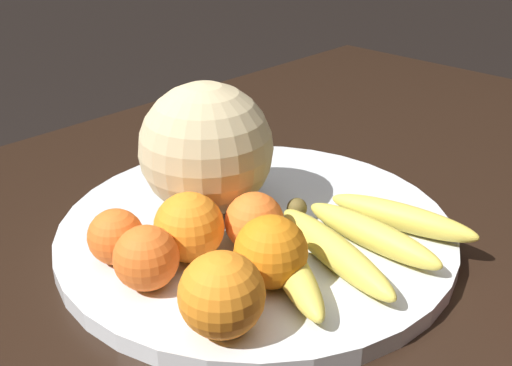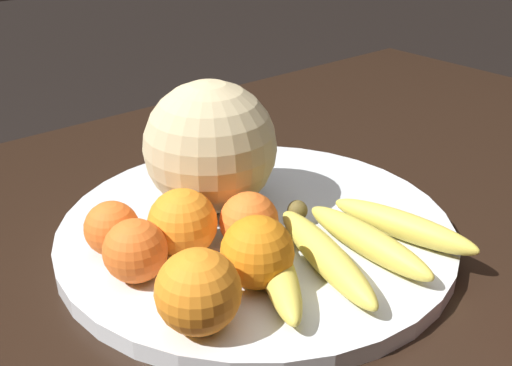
{
  "view_description": "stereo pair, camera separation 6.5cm",
  "coord_description": "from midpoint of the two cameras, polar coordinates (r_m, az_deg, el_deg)",
  "views": [
    {
      "loc": [
        0.48,
        0.35,
        1.07
      ],
      "look_at": [
        0.07,
        -0.05,
        0.78
      ],
      "focal_mm": 42.0,
      "sensor_mm": 36.0,
      "label": 1
    },
    {
      "loc": [
        0.44,
        0.39,
        1.07
      ],
      "look_at": [
        0.07,
        -0.05,
        0.78
      ],
      "focal_mm": 42.0,
      "sensor_mm": 36.0,
      "label": 2
    }
  ],
  "objects": [
    {
      "name": "kitchen_table",
      "position": [
        0.74,
        4.09,
        -10.23
      ],
      "size": [
        1.47,
        1.03,
        0.71
      ],
      "color": "black",
      "rests_on": "ground_plane"
    },
    {
      "name": "fruit_bowl",
      "position": [
        0.67,
        -2.75,
        -4.5
      ],
      "size": [
        0.44,
        0.44,
        0.02
      ],
      "color": "silver",
      "rests_on": "kitchen_table"
    },
    {
      "name": "melon",
      "position": [
        0.67,
        -7.53,
        3.19
      ],
      "size": [
        0.15,
        0.15,
        0.15
      ],
      "color": "#C6B284",
      "rests_on": "fruit_bowl"
    },
    {
      "name": "banana_bunch",
      "position": [
        0.61,
        5.73,
        -5.68
      ],
      "size": [
        0.24,
        0.19,
        0.03
      ],
      "rotation": [
        0.0,
        0.0,
        7.69
      ],
      "color": "brown",
      "rests_on": "fruit_bowl"
    },
    {
      "name": "orange_front_left",
      "position": [
        0.6,
        -9.48,
        -4.27
      ],
      "size": [
        0.07,
        0.07,
        0.07
      ],
      "color": "orange",
      "rests_on": "fruit_bowl"
    },
    {
      "name": "orange_front_right",
      "position": [
        0.5,
        -7.03,
        -10.63
      ],
      "size": [
        0.07,
        0.07,
        0.07
      ],
      "color": "orange",
      "rests_on": "fruit_bowl"
    },
    {
      "name": "orange_mid_center",
      "position": [
        0.56,
        -1.92,
        -6.67
      ],
      "size": [
        0.07,
        0.07,
        0.07
      ],
      "color": "orange",
      "rests_on": "fruit_bowl"
    },
    {
      "name": "orange_back_left",
      "position": [
        0.57,
        -13.65,
        -7.05
      ],
      "size": [
        0.06,
        0.06,
        0.06
      ],
      "color": "orange",
      "rests_on": "fruit_bowl"
    },
    {
      "name": "orange_back_right",
      "position": [
        0.62,
        -16.17,
        -5.01
      ],
      "size": [
        0.06,
        0.06,
        0.06
      ],
      "color": "orange",
      "rests_on": "fruit_bowl"
    },
    {
      "name": "orange_top_small",
      "position": [
        0.61,
        -3.18,
        -3.78
      ],
      "size": [
        0.06,
        0.06,
        0.06
      ],
      "color": "orange",
      "rests_on": "fruit_bowl"
    },
    {
      "name": "produce_tag",
      "position": [
        0.59,
        -7.47,
        -8.7
      ],
      "size": [
        0.08,
        0.06,
        0.0
      ],
      "rotation": [
        0.0,
        0.0,
        0.49
      ],
      "color": "white",
      "rests_on": "fruit_bowl"
    }
  ]
}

